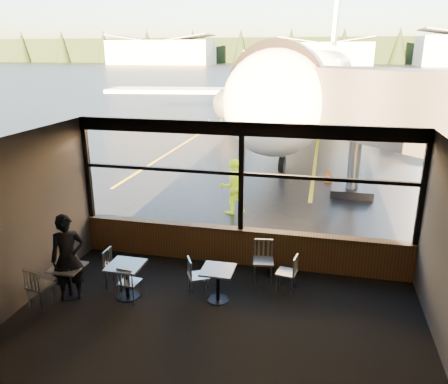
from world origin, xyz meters
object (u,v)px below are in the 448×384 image
(chair_left_s, at_px, (40,286))
(cone_extra, at_px, (235,167))
(airliner, at_px, (319,40))
(cafe_table_mid, at_px, (127,281))
(chair_mid_s, at_px, (130,283))
(chair_mid_w, at_px, (116,269))
(cafe_table_left, at_px, (69,281))
(ground_crew, at_px, (233,186))
(passenger, at_px, (68,258))
(chair_near_w, at_px, (199,276))
(cone_nose, at_px, (329,175))
(chair_near_e, at_px, (287,273))
(chair_near_n, at_px, (263,262))
(cafe_table_near, at_px, (218,285))
(cone_wing, at_px, (209,123))
(jet_bridge, at_px, (379,136))

(chair_left_s, relative_size, cone_extra, 1.79)
(airliner, xyz_separation_m, cafe_table_mid, (-3.09, -23.83, -5.42))
(chair_mid_s, relative_size, chair_mid_w, 0.92)
(cafe_table_left, bearing_deg, ground_crew, 68.31)
(cone_extra, bearing_deg, passenger, -96.89)
(airliner, height_order, ground_crew, airliner)
(chair_near_w, distance_m, cone_nose, 9.90)
(ground_crew, bearing_deg, chair_mid_s, 43.80)
(chair_near_e, relative_size, chair_left_s, 0.96)
(chair_near_w, distance_m, chair_near_n, 1.56)
(chair_near_w, xyz_separation_m, passenger, (-2.58, -0.74, 0.50))
(chair_mid_s, height_order, chair_mid_w, chair_mid_w)
(cafe_table_near, xyz_separation_m, ground_crew, (-0.80, 5.29, 0.52))
(chair_near_e, bearing_deg, cafe_table_near, 128.30)
(chair_mid_s, bearing_deg, airliner, 88.97)
(chair_left_s, bearing_deg, cafe_table_near, 27.94)
(chair_near_w, height_order, chair_mid_s, chair_near_w)
(chair_near_n, bearing_deg, chair_mid_w, 9.87)
(cafe_table_mid, distance_m, cone_wing, 22.79)
(ground_crew, bearing_deg, chair_near_e, 79.08)
(chair_left_s, bearing_deg, cone_extra, 93.16)
(chair_near_w, bearing_deg, cone_nose, 135.98)
(chair_near_n, bearing_deg, cafe_table_left, 13.95)
(jet_bridge, height_order, chair_left_s, jet_bridge)
(chair_near_e, relative_size, chair_near_w, 0.98)
(passenger, bearing_deg, ground_crew, 36.55)
(jet_bridge, bearing_deg, airliner, 98.94)
(jet_bridge, relative_size, chair_left_s, 12.11)
(cafe_table_mid, relative_size, chair_left_s, 0.87)
(jet_bridge, bearing_deg, passenger, -130.70)
(chair_mid_w, relative_size, cone_nose, 1.78)
(cafe_table_mid, bearing_deg, ground_crew, 78.88)
(cafe_table_near, height_order, chair_left_s, chair_left_s)
(chair_left_s, xyz_separation_m, cone_nose, (5.74, 10.66, -0.19))
(jet_bridge, bearing_deg, cafe_table_mid, -126.62)
(jet_bridge, relative_size, ground_crew, 6.04)
(chair_near_w, bearing_deg, jet_bridge, 121.43)
(chair_near_n, bearing_deg, airliner, -99.23)
(chair_near_n, distance_m, cone_nose, 8.73)
(jet_bridge, xyz_separation_m, chair_left_s, (-7.23, -8.27, -1.90))
(chair_near_w, height_order, cone_wing, chair_near_w)
(passenger, distance_m, ground_crew, 6.30)
(passenger, relative_size, cone_wing, 3.75)
(passenger, bearing_deg, cafe_table_mid, -18.36)
(cone_wing, bearing_deg, chair_mid_s, -79.26)
(passenger, height_order, cone_extra, passenger)
(airliner, distance_m, chair_mid_w, 24.33)
(chair_near_e, relative_size, cone_nose, 1.69)
(cafe_table_left, bearing_deg, cone_nose, 62.21)
(chair_near_w, bearing_deg, ground_crew, 155.71)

